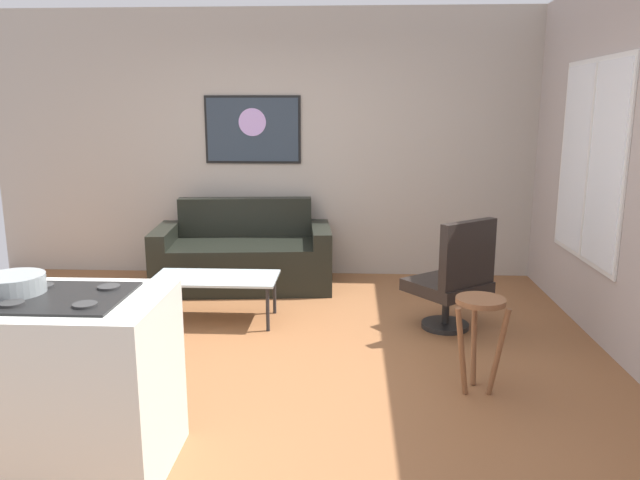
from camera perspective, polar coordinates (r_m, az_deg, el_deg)
ground at (r=4.57m, az=-5.92°, el=-11.23°), size 6.40×6.40×0.04m
back_wall at (r=6.61m, az=-2.96°, el=8.80°), size 6.40×0.05×2.80m
right_wall at (r=4.86m, az=26.73°, el=6.29°), size 0.05×6.40×2.80m
couch at (r=6.30m, az=-7.09°, el=-1.64°), size 1.82×1.02×0.86m
coffee_table at (r=5.28m, az=-9.71°, el=-3.71°), size 1.05×0.53×0.39m
armchair at (r=5.07m, az=12.40°, el=-3.52°), size 0.77×0.77×0.93m
bar_stool at (r=4.02m, az=14.62°, el=-7.22°), size 0.36×0.35×0.63m
kitchen_counter at (r=3.45m, az=-26.22°, el=-11.97°), size 1.48×0.72×0.93m
mixing_bowl at (r=3.32m, az=-26.60°, el=-3.81°), size 0.29×0.29×0.10m
wall_painting at (r=6.61m, az=-6.28°, el=10.17°), size 1.02×0.03×0.71m
window at (r=5.41m, az=23.80°, el=6.69°), size 0.03×1.34×1.62m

